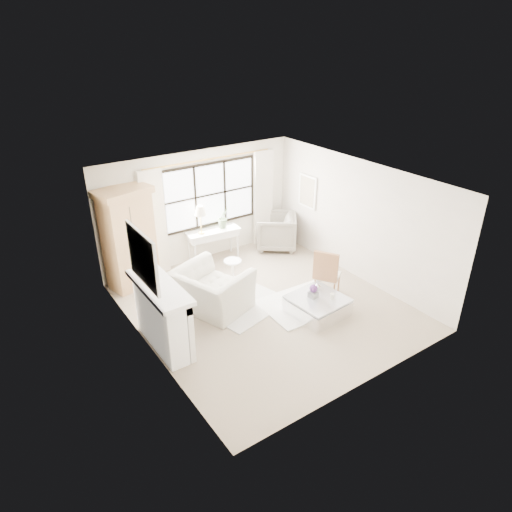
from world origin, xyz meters
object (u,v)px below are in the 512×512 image
object	(u,v)px
armoire	(129,238)
club_armchair	(212,290)
console_table	(214,245)
coffee_table	(317,306)

from	to	relation	value
armoire	club_armchair	size ratio (longest dim) A/B	1.63
armoire	club_armchair	xyz separation A→B (m)	(0.95, -1.89, -0.69)
club_armchair	console_table	bearing A→B (deg)	-49.81
console_table	coffee_table	xyz separation A→B (m)	(0.51, -3.25, -0.22)
club_armchair	coffee_table	world-z (taller)	club_armchair
armoire	coffee_table	xyz separation A→B (m)	(2.59, -3.23, -0.96)
armoire	console_table	world-z (taller)	armoire
club_armchair	coffee_table	bearing A→B (deg)	-148.58
armoire	club_armchair	world-z (taller)	armoire
console_table	club_armchair	world-z (taller)	club_armchair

